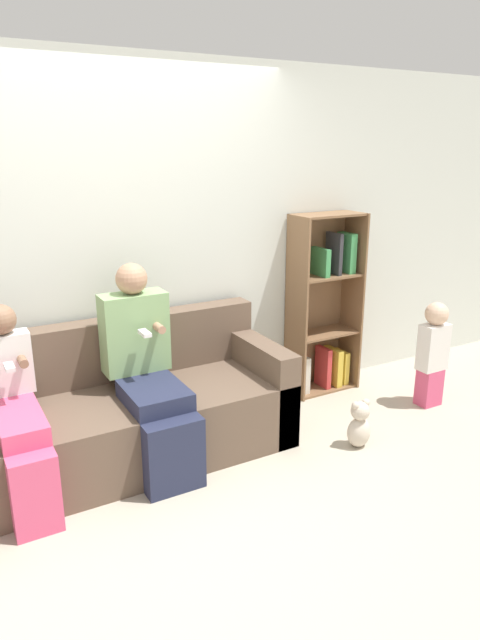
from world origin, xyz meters
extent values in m
plane|color=#B2A893|center=(0.00, 0.00, 0.00)|extent=(14.00, 14.00, 0.00)
cube|color=silver|center=(0.00, 0.96, 1.27)|extent=(10.00, 0.06, 2.55)
cube|color=brown|center=(-0.18, 0.39, 0.23)|extent=(2.19, 0.66, 0.45)
cube|color=brown|center=(-0.18, 0.80, 0.43)|extent=(2.19, 0.17, 0.87)
cube|color=brown|center=(0.83, 0.39, 0.33)|extent=(0.17, 0.66, 0.66)
cube|color=#232842|center=(-0.03, 0.00, 0.23)|extent=(0.36, 0.12, 0.45)
cube|color=#232842|center=(-0.03, 0.28, 0.51)|extent=(0.36, 0.45, 0.11)
cube|color=#84AD70|center=(-0.03, 0.60, 0.82)|extent=(0.42, 0.19, 0.52)
sphere|color=tan|center=(-0.03, 0.60, 1.17)|extent=(0.20, 0.20, 0.20)
cylinder|color=tan|center=(0.09, 0.46, 0.87)|extent=(0.05, 0.10, 0.05)
cube|color=white|center=(-0.03, 0.41, 0.87)|extent=(0.05, 0.12, 0.02)
cube|color=#DB4C75|center=(-0.81, 0.00, 0.23)|extent=(0.25, 0.12, 0.45)
cube|color=#DB4C75|center=(-0.81, 0.31, 0.51)|extent=(0.25, 0.51, 0.11)
cube|color=white|center=(-0.81, 0.63, 0.75)|extent=(0.29, 0.13, 0.37)
sphere|color=#8C664C|center=(-0.81, 0.63, 1.02)|extent=(0.18, 0.18, 0.18)
cylinder|color=#8C664C|center=(-0.73, 0.52, 0.78)|extent=(0.05, 0.10, 0.05)
cube|color=white|center=(-0.81, 0.47, 0.78)|extent=(0.05, 0.12, 0.02)
cube|color=#DB4C75|center=(2.19, 0.11, 0.15)|extent=(0.18, 0.13, 0.30)
cube|color=white|center=(2.19, 0.11, 0.48)|extent=(0.22, 0.13, 0.37)
sphere|color=beige|center=(2.19, 0.11, 0.75)|extent=(0.18, 0.18, 0.18)
cube|color=brown|center=(1.35, 0.77, 0.73)|extent=(0.02, 0.30, 1.47)
cube|color=brown|center=(1.91, 0.77, 0.73)|extent=(0.02, 0.30, 1.47)
cube|color=brown|center=(1.63, 0.91, 0.73)|extent=(0.58, 0.02, 1.47)
cube|color=brown|center=(1.63, 0.77, 0.01)|extent=(0.54, 0.26, 0.02)
cube|color=brown|center=(1.63, 0.77, 0.49)|extent=(0.54, 0.26, 0.02)
cube|color=brown|center=(1.63, 0.77, 0.97)|extent=(0.54, 0.26, 0.02)
cube|color=brown|center=(1.63, 0.77, 1.46)|extent=(0.54, 0.26, 0.02)
cube|color=gold|center=(1.75, 0.77, 0.18)|extent=(0.05, 0.21, 0.32)
cube|color=#C63838|center=(1.65, 0.77, 0.19)|extent=(0.04, 0.18, 0.34)
cube|color=gold|center=(1.83, 0.77, 0.16)|extent=(0.05, 0.18, 0.28)
cube|color=#429956|center=(1.57, 0.77, 1.09)|extent=(0.04, 0.21, 0.22)
cube|color=#429956|center=(1.83, 0.77, 1.14)|extent=(0.06, 0.18, 0.32)
cube|color=beige|center=(1.43, 0.77, 0.17)|extent=(0.06, 0.16, 0.31)
cube|color=#333338|center=(1.70, 0.77, 1.15)|extent=(0.03, 0.18, 0.33)
ellipsoid|color=beige|center=(1.27, -0.13, 0.10)|extent=(0.17, 0.14, 0.21)
sphere|color=beige|center=(1.27, -0.13, 0.26)|extent=(0.13, 0.13, 0.13)
sphere|color=beige|center=(1.22, -0.13, 0.32)|extent=(0.05, 0.05, 0.05)
sphere|color=beige|center=(1.31, -0.13, 0.32)|extent=(0.05, 0.05, 0.05)
camera|label=1|loc=(-1.14, -2.77, 1.99)|focal=32.00mm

